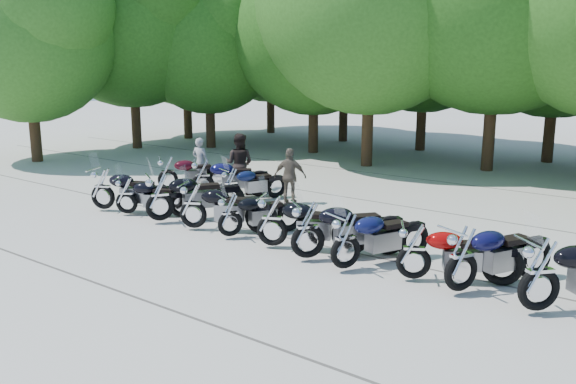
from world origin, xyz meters
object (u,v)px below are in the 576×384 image
Objects in this scene: motorcycle_3 at (193,204)px; motorcycle_6 at (308,228)px; motorcycle_13 at (231,184)px; rider_2 at (290,176)px; rider_0 at (200,162)px; motorcycle_0 at (103,187)px; motorcycle_12 at (203,176)px; rider_1 at (239,164)px; motorcycle_9 at (462,257)px; motorcycle_4 at (230,214)px; motorcycle_11 at (168,172)px; motorcycle_7 at (346,239)px; motorcycle_2 at (160,196)px; motorcycle_10 at (540,272)px; motorcycle_1 at (126,194)px; motorcycle_5 at (272,219)px; motorcycle_8 at (414,249)px.

motorcycle_6 is (3.54, -0.19, 0.04)m from motorcycle_3.
motorcycle_6 reaches higher than motorcycle_13.
rider_0 is at bearing -24.78° from rider_2.
motorcycle_12 is (0.98, 2.83, -0.01)m from motorcycle_0.
rider_1 is (0.44, 1.14, 0.27)m from motorcycle_12.
motorcycle_9 is 1.53× the size of rider_2.
motorcycle_12 is (-3.54, 2.65, 0.08)m from motorcycle_4.
motorcycle_11 reaches higher than motorcycle_4.
rider_1 reaches higher than motorcycle_7.
motorcycle_6 is 1.56× the size of rider_0.
motorcycle_7 is at bearing -157.21° from motorcycle_4.
motorcycle_13 is at bearing -142.07° from motorcycle_11.
motorcycle_6 is 5.52m from motorcycle_13.
motorcycle_2 is at bearing 174.24° from motorcycle_11.
motorcycle_9 reaches higher than motorcycle_7.
motorcycle_13 is at bearing 100.67° from rider_1.
motorcycle_11 reaches higher than motorcycle_13.
rider_2 is at bearing 15.41° from motorcycle_10.
motorcycle_6 is (2.36, -0.23, 0.12)m from motorcycle_4.
motorcycle_9 is (3.20, 0.15, -0.01)m from motorcycle_6.
motorcycle_2 is 1.01× the size of motorcycle_6.
motorcycle_1 is 1.29× the size of rider_0.
motorcycle_1 is 4.12m from rider_0.
motorcycle_10 reaches higher than motorcycle_12.
motorcycle_2 is 3.94m from rider_2.
motorcycle_3 is 1.00× the size of motorcycle_7.
motorcycle_11 is at bearing 4.45° from motorcycle_7.
motorcycle_10 is at bearing -115.68° from motorcycle_5.
motorcycle_11 is at bearing 27.85° from motorcycle_10.
rider_0 reaches higher than motorcycle_11.
motorcycle_8 is (5.81, 0.03, -0.03)m from motorcycle_3.
motorcycle_13 is at bearing -19.91° from motorcycle_4.
motorcycle_12 reaches higher than motorcycle_11.
motorcycle_1 is 8.27m from motorcycle_8.
motorcycle_8 is 2.28m from motorcycle_10.
motorcycle_5 is 1.13m from motorcycle_6.
rider_2 reaches higher than motorcycle_4.
motorcycle_1 is 0.87× the size of motorcycle_5.
motorcycle_12 is at bearing 47.83° from rider_1.
motorcycle_10 reaches higher than motorcycle_11.
motorcycle_8 is 1.39× the size of rider_0.
rider_0 is (-1.21, 3.93, 0.22)m from motorcycle_1.
rider_0 is (-3.67, 3.87, 0.14)m from motorcycle_3.
motorcycle_0 is at bearing 118.01° from motorcycle_12.
motorcycle_13 is at bearing -2.42° from motorcycle_3.
motorcycle_0 is 5.19m from rider_2.
motorcycle_1 is at bearing 135.16° from motorcycle_12.
motorcycle_3 is 4.29m from rider_1.
motorcycle_12 is 1.77m from rider_0.
rider_1 is 1.16× the size of rider_2.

